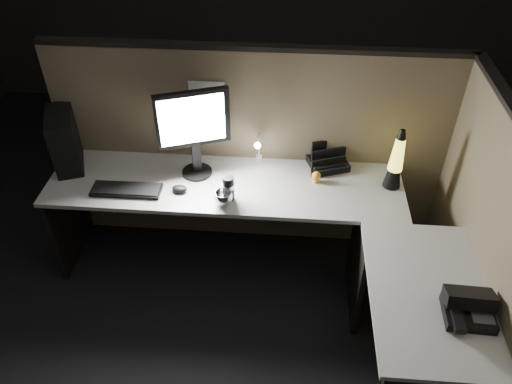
# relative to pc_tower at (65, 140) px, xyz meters

# --- Properties ---
(floor) EXTENTS (6.00, 6.00, 0.00)m
(floor) POSITION_rel_pc_tower_xyz_m (1.22, -0.73, -0.92)
(floor) COLOR black
(floor) RESTS_ON ground
(room_shell) EXTENTS (6.00, 6.00, 6.00)m
(room_shell) POSITION_rel_pc_tower_xyz_m (1.22, -0.73, 0.70)
(room_shell) COLOR silver
(room_shell) RESTS_ON ground
(partition_back) EXTENTS (2.66, 0.06, 1.50)m
(partition_back) POSITION_rel_pc_tower_xyz_m (1.22, 0.20, -0.17)
(partition_back) COLOR brown
(partition_back) RESTS_ON ground
(partition_right) EXTENTS (0.06, 1.66, 1.50)m
(partition_right) POSITION_rel_pc_tower_xyz_m (2.55, -0.63, -0.17)
(partition_right) COLOR brown
(partition_right) RESTS_ON ground
(desk) EXTENTS (2.60, 1.60, 0.73)m
(desk) POSITION_rel_pc_tower_xyz_m (1.40, -0.48, -0.34)
(desk) COLOR beige
(desk) RESTS_ON ground
(pc_tower) EXTENTS (0.28, 0.40, 0.38)m
(pc_tower) POSITION_rel_pc_tower_xyz_m (0.00, 0.00, 0.00)
(pc_tower) COLOR black
(pc_tower) RESTS_ON desk
(monitor) EXTENTS (0.45, 0.21, 0.59)m
(monitor) POSITION_rel_pc_tower_xyz_m (0.87, -0.02, 0.17)
(monitor) COLOR black
(monitor) RESTS_ON desk
(keyboard) EXTENTS (0.44, 0.15, 0.02)m
(keyboard) POSITION_rel_pc_tower_xyz_m (0.46, -0.26, -0.18)
(keyboard) COLOR black
(keyboard) RESTS_ON desk
(mouse) EXTENTS (0.10, 0.08, 0.04)m
(mouse) POSITION_rel_pc_tower_xyz_m (0.79, -0.24, -0.17)
(mouse) COLOR black
(mouse) RESTS_ON desk
(clip_lamp) EXTENTS (0.04, 0.17, 0.22)m
(clip_lamp) POSITION_rel_pc_tower_xyz_m (1.27, 0.09, -0.06)
(clip_lamp) COLOR white
(clip_lamp) RESTS_ON desk
(organizer) EXTENTS (0.30, 0.28, 0.18)m
(organizer) POSITION_rel_pc_tower_xyz_m (1.74, 0.12, -0.15)
(organizer) COLOR black
(organizer) RESTS_ON desk
(lava_lamp) EXTENTS (0.11, 0.11, 0.42)m
(lava_lamp) POSITION_rel_pc_tower_xyz_m (2.14, -0.07, -0.02)
(lava_lamp) COLOR black
(lava_lamp) RESTS_ON desk
(travel_mug) EXTENTS (0.08, 0.08, 0.17)m
(travel_mug) POSITION_rel_pc_tower_xyz_m (1.12, -0.29, -0.11)
(travel_mug) COLOR black
(travel_mug) RESTS_ON desk
(steel_mug) EXTENTS (0.14, 0.14, 0.09)m
(steel_mug) POSITION_rel_pc_tower_xyz_m (1.09, -0.33, -0.15)
(steel_mug) COLOR silver
(steel_mug) RESTS_ON desk
(figurine) EXTENTS (0.06, 0.06, 0.06)m
(figurine) POSITION_rel_pc_tower_xyz_m (1.66, -0.07, -0.14)
(figurine) COLOR #FFA728
(figurine) RESTS_ON desk
(pinned_paper) EXTENTS (0.23, 0.00, 0.33)m
(pinned_paper) POSITION_rel_pc_tower_xyz_m (0.94, 0.16, 0.21)
(pinned_paper) COLOR white
(pinned_paper) RESTS_ON partition_back
(desk_phone) EXTENTS (0.24, 0.25, 0.14)m
(desk_phone) POSITION_rel_pc_tower_xyz_m (2.37, -1.06, -0.14)
(desk_phone) COLOR black
(desk_phone) RESTS_ON desk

